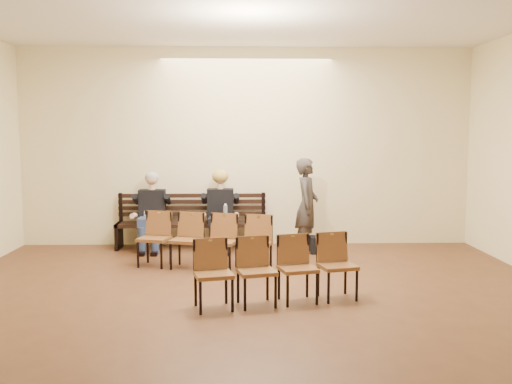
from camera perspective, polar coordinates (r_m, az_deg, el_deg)
The scene contains 11 objects.
ground at distance 5.56m, azimuth -0.30°, elevation -15.27°, with size 10.00×10.00×0.00m, color brown.
room_walls at distance 5.99m, azimuth -0.49°, elevation 10.99°, with size 8.02×10.01×3.51m.
bench at distance 10.02m, azimuth -6.46°, elevation -4.33°, with size 2.60×0.90×0.45m, color black.
seated_man at distance 9.92m, azimuth -10.41°, elevation -1.96°, with size 0.55×0.76×1.32m, color black, non-canonical shape.
seated_woman at distance 9.81m, azimuth -3.60°, elevation -2.01°, with size 0.56×0.78×1.30m, color black, non-canonical shape.
laptop at distance 9.78m, azimuth -10.35°, elevation -2.65°, with size 0.30×0.24×0.22m, color silver.
water_bottle at distance 9.61m, azimuth -3.08°, elevation -2.68°, with size 0.07×0.07×0.23m, color silver.
bag at distance 9.64m, azimuth 6.54°, elevation -5.25°, with size 0.39×0.26×0.28m, color black.
passerby at distance 9.59m, azimuth 5.12°, elevation -0.63°, with size 0.67×0.44×1.82m, color #342F2B.
chair_row_front at distance 8.46m, azimuth -5.26°, elevation -4.94°, with size 2.01×0.45×0.83m, color brown.
chair_row_back at distance 6.76m, azimuth 2.15°, elevation -7.84°, with size 1.94×0.44×0.80m, color brown.
Camera 1 is at (-0.12, -5.18, 2.02)m, focal length 40.00 mm.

